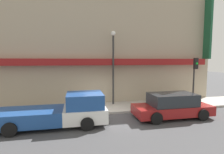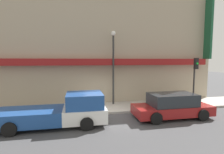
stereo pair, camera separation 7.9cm
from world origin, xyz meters
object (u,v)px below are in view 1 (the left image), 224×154
Objects in this scene: fire_hydrant at (153,101)px; pickup_truck at (61,112)px; street_lamp at (113,59)px; traffic_light at (195,73)px; parked_car at (172,106)px.

pickup_truck is at bearing -160.96° from fire_hydrant.
street_lamp is (3.66, 3.45, 2.87)m from pickup_truck.
street_lamp is 1.57× the size of traffic_light.
fire_hydrant is (-0.19, 2.22, -0.24)m from parked_car.
traffic_light is (2.85, 1.78, 1.86)m from parked_car.
street_lamp is at bearing 132.87° from parked_car.
fire_hydrant is 0.19× the size of traffic_light.
traffic_light is (3.03, -0.44, 2.10)m from fire_hydrant.
traffic_light is at bearing 34.16° from parked_car.
parked_car is at bearing -0.83° from pickup_truck.
parked_car reaches higher than fire_hydrant.
pickup_truck is 9.80m from traffic_light.
parked_car is 6.91× the size of fire_hydrant.
street_lamp is at bearing 42.50° from pickup_truck.
pickup_truck is 1.21× the size of parked_car.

